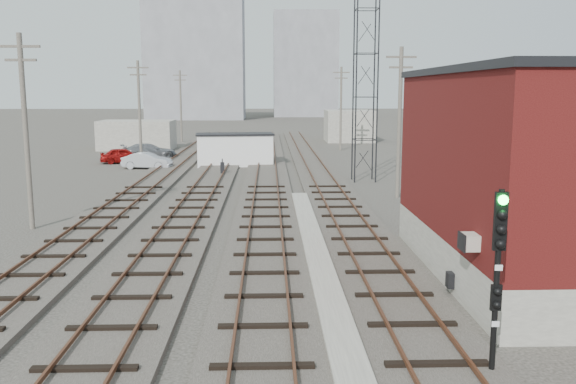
{
  "coord_description": "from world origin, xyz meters",
  "views": [
    {
      "loc": [
        -1.32,
        -8.41,
        6.41
      ],
      "look_at": [
        -0.53,
        16.97,
        2.2
      ],
      "focal_mm": 38.0,
      "sensor_mm": 36.0,
      "label": 1
    }
  ],
  "objects_px": {
    "signal_mast": "(498,268)",
    "car_silver": "(147,161)",
    "car_red": "(123,155)",
    "car_grey": "(149,151)",
    "site_trailer": "(235,149)",
    "switch_stand": "(222,168)"
  },
  "relations": [
    {
      "from": "switch_stand",
      "to": "car_grey",
      "type": "relative_size",
      "value": 0.24
    },
    {
      "from": "signal_mast",
      "to": "car_grey",
      "type": "height_order",
      "value": "signal_mast"
    },
    {
      "from": "car_grey",
      "to": "car_silver",
      "type": "bearing_deg",
      "value": 167.48
    },
    {
      "from": "car_red",
      "to": "car_silver",
      "type": "xyz_separation_m",
      "value": [
        2.92,
        -4.05,
        -0.02
      ]
    },
    {
      "from": "car_red",
      "to": "car_grey",
      "type": "distance_m",
      "value": 3.69
    },
    {
      "from": "switch_stand",
      "to": "car_silver",
      "type": "height_order",
      "value": "car_silver"
    },
    {
      "from": "signal_mast",
      "to": "car_silver",
      "type": "height_order",
      "value": "signal_mast"
    },
    {
      "from": "car_red",
      "to": "car_grey",
      "type": "height_order",
      "value": "car_grey"
    },
    {
      "from": "car_red",
      "to": "car_silver",
      "type": "relative_size",
      "value": 0.99
    },
    {
      "from": "switch_stand",
      "to": "car_silver",
      "type": "distance_m",
      "value": 8.03
    },
    {
      "from": "site_trailer",
      "to": "car_silver",
      "type": "xyz_separation_m",
      "value": [
        -7.22,
        -1.95,
        -0.74
      ]
    },
    {
      "from": "signal_mast",
      "to": "car_red",
      "type": "xyz_separation_m",
      "value": [
        -18.14,
        42.26,
        -1.88
      ]
    },
    {
      "from": "signal_mast",
      "to": "site_trailer",
      "type": "xyz_separation_m",
      "value": [
        -8.0,
        40.17,
        -1.16
      ]
    },
    {
      "from": "site_trailer",
      "to": "car_grey",
      "type": "bearing_deg",
      "value": 141.56
    },
    {
      "from": "site_trailer",
      "to": "car_grey",
      "type": "xyz_separation_m",
      "value": [
        -8.46,
        5.38,
        -0.67
      ]
    },
    {
      "from": "switch_stand",
      "to": "car_red",
      "type": "xyz_separation_m",
      "value": [
        -9.54,
        8.59,
        0.12
      ]
    },
    {
      "from": "car_silver",
      "to": "car_grey",
      "type": "relative_size",
      "value": 0.8
    },
    {
      "from": "car_silver",
      "to": "signal_mast",
      "type": "bearing_deg",
      "value": -150.88
    },
    {
      "from": "switch_stand",
      "to": "site_trailer",
      "type": "relative_size",
      "value": 0.18
    },
    {
      "from": "car_grey",
      "to": "switch_stand",
      "type": "bearing_deg",
      "value": -168.61
    },
    {
      "from": "signal_mast",
      "to": "car_grey",
      "type": "xyz_separation_m",
      "value": [
        -16.45,
        45.55,
        -1.83
      ]
    },
    {
      "from": "site_trailer",
      "to": "car_red",
      "type": "distance_m",
      "value": 10.38
    }
  ]
}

